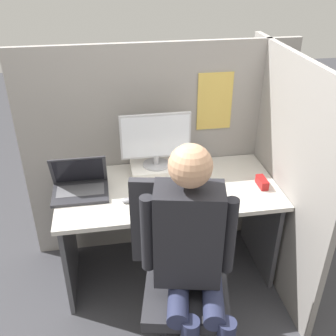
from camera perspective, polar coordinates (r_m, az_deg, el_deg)
The scene contains 13 objects.
ground_plane at distance 2.84m, azimuth 1.26°, elevation -19.50°, with size 12.00×12.00×0.00m, color #3D3D42.
cubicle_panel_back at distance 2.91m, azimuth -1.18°, elevation 2.24°, with size 1.95×0.05×1.61m.
cubicle_panel_right at distance 2.73m, azimuth 16.02°, elevation -1.04°, with size 0.04×1.36×1.61m.
desk at distance 2.72m, azimuth 0.01°, elevation -6.06°, with size 1.45×0.71×0.75m.
paper_box at distance 2.76m, azimuth -1.72°, elevation -0.13°, with size 0.35×0.24×0.06m.
monitor at distance 2.65m, azimuth -1.80°, elevation 4.23°, with size 0.48×0.18×0.38m.
laptop at distance 2.59m, azimuth -12.65°, elevation -2.57°, with size 0.36×0.26×0.25m.
mouse at distance 2.47m, azimuth -5.93°, elevation -4.71°, with size 0.07×0.04×0.03m.
stapler at distance 2.68m, azimuth 13.49°, elevation -2.04°, with size 0.05×0.12×0.06m.
carrot_toy at distance 2.42m, azimuth 1.25°, elevation -5.24°, with size 0.04×0.15×0.04m.
office_chair at distance 2.30m, azimuth 1.61°, elevation -14.56°, with size 0.55×0.60×1.05m.
person at distance 2.01m, azimuth 3.50°, elevation -12.11°, with size 0.47×0.47×1.39m.
coffee_mug at distance 2.83m, azimuth 4.50°, elevation 0.91°, with size 0.09×0.09×0.09m.
Camera 1 is at (-0.36, -1.81, 2.16)m, focal length 42.00 mm.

